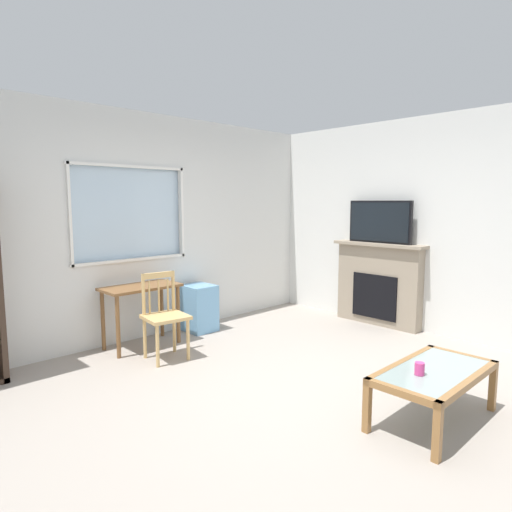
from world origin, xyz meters
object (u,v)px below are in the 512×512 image
Objects in this scene: wooden_chair at (164,315)px; fireplace at (378,284)px; coffee_table at (434,377)px; sippy_cup at (420,369)px; plastic_drawer_unit at (199,308)px; desk_under_window at (141,296)px; tv at (380,222)px.

fireplace is (2.77, -0.86, 0.09)m from wooden_chair.
coffee_table is 0.21m from sippy_cup.
fireplace reaches higher than plastic_drawer_unit.
desk_under_window is 0.95× the size of wooden_chair.
plastic_drawer_unit is 0.56× the size of coffee_table.
wooden_chair is 2.91m from fireplace.
tv is 9.85× the size of sippy_cup.
coffee_table is at bearing -140.60° from fireplace.
wooden_chair is at bearing 105.70° from coffee_table.
fireplace is at bearing -26.64° from desk_under_window.
coffee_table is (-2.04, -1.69, -1.03)m from tv.
wooden_chair is 1.04m from plastic_drawer_unit.
fireplace is at bearing -36.80° from plastic_drawer_unit.
fireplace is at bearing 36.55° from sippy_cup.
fireplace reaches higher than wooden_chair.
desk_under_window is 3.08m from sippy_cup.
sippy_cup is at bearing 170.14° from coffee_table.
desk_under_window is 0.96× the size of tv.
sippy_cup is at bearing -143.22° from tv.
fireplace reaches higher than coffee_table.
plastic_drawer_unit is 3.12m from coffee_table.
tv reaches higher than coffee_table.
coffee_table is (-2.05, -1.69, -0.21)m from fireplace.
plastic_drawer_unit is at bearing 142.93° from tv.
coffee_table is (0.72, -2.55, -0.12)m from wooden_chair.
wooden_chair is at bearing 102.04° from sippy_cup.
coffee_table is at bearing -77.24° from desk_under_window.
sippy_cup is (-2.22, -1.66, -0.93)m from tv.
plastic_drawer_unit is 0.66× the size of tv.
wooden_chair is 2.58m from sippy_cup.
wooden_chair is 0.85× the size of coffee_table.
wooden_chair is 2.65m from coffee_table.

